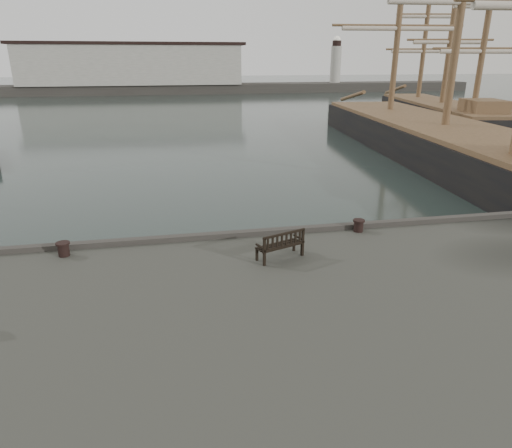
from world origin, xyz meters
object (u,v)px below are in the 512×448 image
(tall_ship_main, at_px, (442,149))
(tall_ship_far, at_px, (440,119))
(bollard_right, at_px, (359,226))
(bench, at_px, (280,250))
(bollard_left, at_px, (63,249))

(tall_ship_main, xyz_separation_m, tall_ship_far, (10.16, 16.61, 0.04))
(bollard_right, height_order, tall_ship_main, tall_ship_main)
(tall_ship_main, distance_m, tall_ship_far, 19.48)
(bench, relative_size, tall_ship_far, 0.06)
(bollard_right, height_order, tall_ship_far, tall_ship_far)
(bench, height_order, tall_ship_main, tall_ship_main)
(bench, height_order, bollard_left, bench)
(tall_ship_main, bearing_deg, tall_ship_far, 63.77)
(bollard_left, relative_size, tall_ship_far, 0.02)
(bench, xyz_separation_m, bollard_right, (3.29, 1.71, -0.06))
(tall_ship_main, height_order, tall_ship_far, tall_ship_main)
(bollard_right, xyz_separation_m, tall_ship_main, (14.36, 17.44, -1.03))
(bollard_left, relative_size, tall_ship_main, 0.01)
(bollard_left, distance_m, tall_ship_far, 48.57)
(bench, bearing_deg, tall_ship_far, 31.40)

